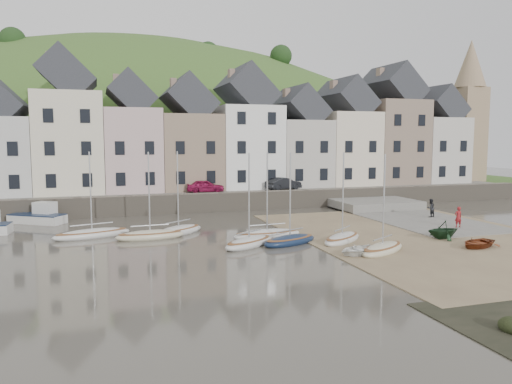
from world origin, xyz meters
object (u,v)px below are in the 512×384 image
object	(u,v)px
rowboat_green	(443,230)
car_left	(206,186)
car_right	(284,184)
person_dark	(431,208)
rowboat_white	(358,250)
sailboat_0	(92,234)
person_red	(458,217)
rowboat_red	(477,243)

from	to	relation	value
rowboat_green	car_left	xyz separation A→B (m)	(-12.53, 20.44, 1.54)
car_right	rowboat_green	bearing A→B (deg)	173.22
person_dark	car_right	size ratio (longest dim) A/B	0.40
rowboat_white	car_right	bearing A→B (deg)	153.20
sailboat_0	person_red	bearing A→B (deg)	-10.73
rowboat_green	car_left	distance (m)	24.02
person_red	car_right	size ratio (longest dim) A/B	0.41
rowboat_white	rowboat_red	distance (m)	8.30
person_dark	car_left	bearing A→B (deg)	-51.48
rowboat_red	person_dark	size ratio (longest dim) A/B	1.78
rowboat_white	car_right	world-z (taller)	car_right
rowboat_green	car_right	distance (m)	20.91
rowboat_white	person_red	xyz separation A→B (m)	(11.82, 5.51, 0.58)
sailboat_0	person_dark	world-z (taller)	sailboat_0
rowboat_red	car_left	bearing A→B (deg)	-170.21
person_dark	rowboat_green	bearing A→B (deg)	41.87
sailboat_0	person_red	size ratio (longest dim) A/B	3.88
rowboat_white	car_left	bearing A→B (deg)	174.02
rowboat_white	person_dark	world-z (taller)	person_dark
car_left	car_right	xyz separation A→B (m)	(8.40, 0.00, 0.02)
rowboat_white	person_dark	size ratio (longest dim) A/B	1.76
rowboat_white	car_left	xyz separation A→B (m)	(-4.54, 22.86, 1.89)
rowboat_red	person_dark	xyz separation A→B (m)	(4.72, 11.04, 0.57)
rowboat_green	person_dark	bearing A→B (deg)	147.42
rowboat_white	rowboat_green	bearing A→B (deg)	89.63
rowboat_white	person_dark	bearing A→B (deg)	111.61
person_red	car_right	distance (m)	19.13
sailboat_0	car_right	bearing A→B (deg)	32.37
person_dark	rowboat_white	bearing A→B (deg)	22.60
rowboat_green	rowboat_red	distance (m)	3.04
rowboat_red	car_left	xyz separation A→B (m)	(-12.81, 23.44, 1.88)
person_dark	sailboat_0	bearing A→B (deg)	-16.63
sailboat_0	rowboat_white	xyz separation A→B (m)	(15.37, -10.67, 0.10)
rowboat_green	car_right	bearing A→B (deg)	-169.24
person_dark	car_left	xyz separation A→B (m)	(-17.54, 12.40, 1.32)
rowboat_green	person_red	size ratio (longest dim) A/B	1.50
person_red	car_left	bearing A→B (deg)	-42.41
rowboat_red	rowboat_white	bearing A→B (deg)	-112.91
person_red	person_dark	xyz separation A→B (m)	(1.18, 4.94, -0.01)
rowboat_white	person_red	distance (m)	13.06
rowboat_green	sailboat_0	bearing A→B (deg)	-110.11
rowboat_red	sailboat_0	bearing A→B (deg)	-134.31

